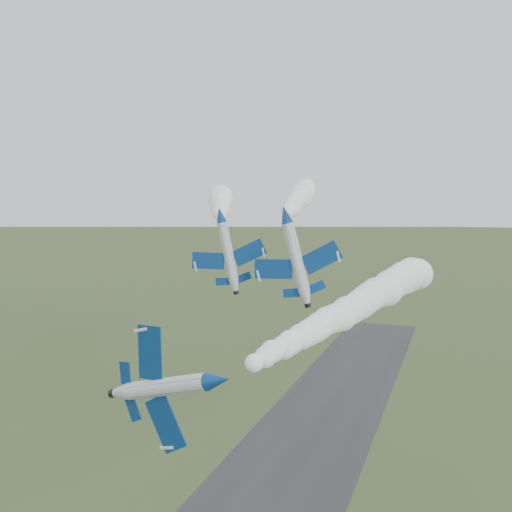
# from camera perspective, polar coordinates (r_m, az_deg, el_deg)

# --- Properties ---
(runway) EXTENTS (24.00, 260.00, 0.04)m
(runway) POSITION_cam_1_polar(r_m,az_deg,el_deg) (99.73, 2.02, -22.18)
(runway) COLOR #2F2F31
(runway) RESTS_ON ground
(jet_lead) EXTENTS (5.65, 14.26, 11.41)m
(jet_lead) POSITION_cam_1_polar(r_m,az_deg,el_deg) (50.30, -3.85, -12.34)
(jet_lead) COLOR silver
(smoke_trail_jet_lead) EXTENTS (15.37, 58.97, 5.50)m
(smoke_trail_jet_lead) POSITION_cam_1_polar(r_m,az_deg,el_deg) (78.44, 10.29, -4.75)
(smoke_trail_jet_lead) COLOR white
(jet_pair_left) EXTENTS (10.26, 11.96, 3.52)m
(jet_pair_left) POSITION_cam_1_polar(r_m,az_deg,el_deg) (79.70, -3.60, 4.15)
(jet_pair_left) COLOR silver
(smoke_trail_jet_pair_left) EXTENTS (34.20, 68.33, 5.82)m
(smoke_trail_jet_pair_left) POSITION_cam_1_polar(r_m,az_deg,el_deg) (118.35, -3.53, 5.39)
(smoke_trail_jet_pair_left) COLOR white
(jet_pair_right) EXTENTS (11.89, 14.31, 4.33)m
(jet_pair_right) POSITION_cam_1_polar(r_m,az_deg,el_deg) (77.65, 2.93, 4.21)
(jet_pair_right) COLOR silver
(smoke_trail_jet_pair_right) EXTENTS (23.61, 72.16, 5.53)m
(smoke_trail_jet_pair_right) POSITION_cam_1_polar(r_m,az_deg,el_deg) (117.76, 4.34, 5.78)
(smoke_trail_jet_pair_right) COLOR white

